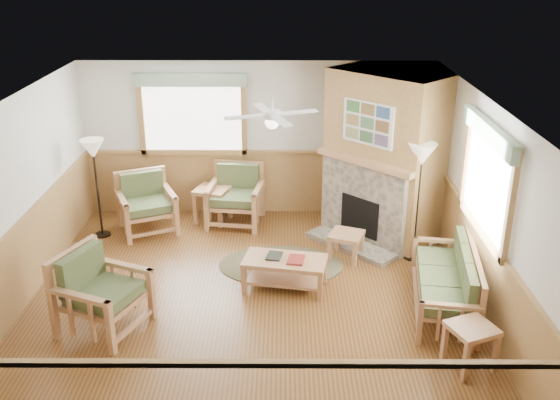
{
  "coord_description": "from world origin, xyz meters",
  "views": [
    {
      "loc": [
        0.44,
        -7.39,
        4.45
      ],
      "look_at": [
        0.4,
        0.7,
        1.15
      ],
      "focal_mm": 40.0,
      "sensor_mm": 36.0,
      "label": 1
    }
  ],
  "objects_px": {
    "coffee_table": "(285,274)",
    "end_table_sofa": "(470,347)",
    "armchair_back_right": "(235,196)",
    "sofa": "(445,280)",
    "floor_lamp_left": "(97,189)",
    "end_table_chairs": "(213,205)",
    "footstool": "(346,246)",
    "floor_lamp_right": "(417,202)",
    "armchair_left": "(103,292)",
    "armchair_back_left": "(147,204)"
  },
  "relations": [
    {
      "from": "floor_lamp_right",
      "to": "end_table_sofa",
      "type": "bearing_deg",
      "value": -87.71
    },
    {
      "from": "end_table_sofa",
      "to": "floor_lamp_left",
      "type": "distance_m",
      "value": 6.19
    },
    {
      "from": "armchair_back_right",
      "to": "sofa",
      "type": "bearing_deg",
      "value": -35.1
    },
    {
      "from": "armchair_back_right",
      "to": "floor_lamp_right",
      "type": "distance_m",
      "value": 3.13
    },
    {
      "from": "sofa",
      "to": "floor_lamp_left",
      "type": "bearing_deg",
      "value": -104.48
    },
    {
      "from": "coffee_table",
      "to": "floor_lamp_right",
      "type": "distance_m",
      "value": 2.29
    },
    {
      "from": "armchair_back_left",
      "to": "coffee_table",
      "type": "distance_m",
      "value": 2.98
    },
    {
      "from": "armchair_left",
      "to": "end_table_sofa",
      "type": "relative_size",
      "value": 1.89
    },
    {
      "from": "sofa",
      "to": "armchair_left",
      "type": "distance_m",
      "value": 4.35
    },
    {
      "from": "armchair_left",
      "to": "floor_lamp_left",
      "type": "bearing_deg",
      "value": 39.05
    },
    {
      "from": "armchair_back_left",
      "to": "floor_lamp_left",
      "type": "bearing_deg",
      "value": 170.57
    },
    {
      "from": "sofa",
      "to": "floor_lamp_right",
      "type": "height_order",
      "value": "floor_lamp_right"
    },
    {
      "from": "armchair_back_left",
      "to": "coffee_table",
      "type": "xyz_separation_m",
      "value": [
        2.29,
        -1.89,
        -0.26
      ]
    },
    {
      "from": "armchair_back_right",
      "to": "end_table_chairs",
      "type": "distance_m",
      "value": 0.45
    },
    {
      "from": "armchair_left",
      "to": "end_table_sofa",
      "type": "distance_m",
      "value": 4.4
    },
    {
      "from": "sofa",
      "to": "coffee_table",
      "type": "xyz_separation_m",
      "value": [
        -2.08,
        0.51,
        -0.19
      ]
    },
    {
      "from": "floor_lamp_right",
      "to": "armchair_left",
      "type": "bearing_deg",
      "value": -155.48
    },
    {
      "from": "coffee_table",
      "to": "floor_lamp_left",
      "type": "bearing_deg",
      "value": 161.41
    },
    {
      "from": "coffee_table",
      "to": "footstool",
      "type": "xyz_separation_m",
      "value": [
        0.93,
        0.92,
        -0.02
      ]
    },
    {
      "from": "coffee_table",
      "to": "end_table_sofa",
      "type": "relative_size",
      "value": 2.1
    },
    {
      "from": "armchair_back_right",
      "to": "coffee_table",
      "type": "xyz_separation_m",
      "value": [
        0.84,
        -2.22,
        -0.27
      ]
    },
    {
      "from": "coffee_table",
      "to": "end_table_sofa",
      "type": "xyz_separation_m",
      "value": [
        2.08,
        -1.76,
        0.04
      ]
    },
    {
      "from": "armchair_back_left",
      "to": "armchair_left",
      "type": "relative_size",
      "value": 0.95
    },
    {
      "from": "sofa",
      "to": "coffee_table",
      "type": "distance_m",
      "value": 2.15
    },
    {
      "from": "floor_lamp_left",
      "to": "footstool",
      "type": "bearing_deg",
      "value": -11.26
    },
    {
      "from": "armchair_left",
      "to": "footstool",
      "type": "relative_size",
      "value": 2.13
    },
    {
      "from": "sofa",
      "to": "floor_lamp_left",
      "type": "distance_m",
      "value": 5.57
    },
    {
      "from": "armchair_left",
      "to": "footstool",
      "type": "height_order",
      "value": "armchair_left"
    },
    {
      "from": "sofa",
      "to": "armchair_left",
      "type": "xyz_separation_m",
      "value": [
        -4.32,
        -0.49,
        0.09
      ]
    },
    {
      "from": "sofa",
      "to": "floor_lamp_right",
      "type": "relative_size",
      "value": 1.0
    },
    {
      "from": "end_table_sofa",
      "to": "floor_lamp_left",
      "type": "xyz_separation_m",
      "value": [
        -5.1,
        3.46,
        0.56
      ]
    },
    {
      "from": "armchair_back_left",
      "to": "floor_lamp_right",
      "type": "distance_m",
      "value": 4.39
    },
    {
      "from": "floor_lamp_left",
      "to": "end_table_sofa",
      "type": "bearing_deg",
      "value": -34.17
    },
    {
      "from": "sofa",
      "to": "armchair_back_right",
      "type": "distance_m",
      "value": 4.0
    },
    {
      "from": "end_table_sofa",
      "to": "floor_lamp_right",
      "type": "height_order",
      "value": "floor_lamp_right"
    },
    {
      "from": "sofa",
      "to": "armchair_back_left",
      "type": "xyz_separation_m",
      "value": [
        -4.37,
        2.4,
        0.06
      ]
    },
    {
      "from": "floor_lamp_left",
      "to": "floor_lamp_right",
      "type": "relative_size",
      "value": 0.9
    },
    {
      "from": "footstool",
      "to": "floor_lamp_right",
      "type": "distance_m",
      "value": 1.26
    },
    {
      "from": "sofa",
      "to": "armchair_back_right",
      "type": "height_order",
      "value": "armchair_back_right"
    },
    {
      "from": "armchair_back_right",
      "to": "end_table_chairs",
      "type": "height_order",
      "value": "armchair_back_right"
    },
    {
      "from": "armchair_back_left",
      "to": "coffee_table",
      "type": "height_order",
      "value": "armchair_back_left"
    },
    {
      "from": "armchair_back_left",
      "to": "armchair_back_right",
      "type": "height_order",
      "value": "armchair_back_right"
    },
    {
      "from": "end_table_sofa",
      "to": "footstool",
      "type": "xyz_separation_m",
      "value": [
        -1.15,
        2.67,
        -0.06
      ]
    },
    {
      "from": "floor_lamp_left",
      "to": "armchair_back_right",
      "type": "bearing_deg",
      "value": 13.33
    },
    {
      "from": "armchair_left",
      "to": "end_table_chairs",
      "type": "relative_size",
      "value": 1.68
    },
    {
      "from": "coffee_table",
      "to": "end_table_chairs",
      "type": "bearing_deg",
      "value": 129.27
    },
    {
      "from": "armchair_back_right",
      "to": "armchair_left",
      "type": "relative_size",
      "value": 0.98
    },
    {
      "from": "end_table_sofa",
      "to": "sofa",
      "type": "bearing_deg",
      "value": 90.0
    },
    {
      "from": "armchair_left",
      "to": "end_table_sofa",
      "type": "bearing_deg",
      "value": -76.98
    },
    {
      "from": "sofa",
      "to": "floor_lamp_right",
      "type": "bearing_deg",
      "value": -166.77
    }
  ]
}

